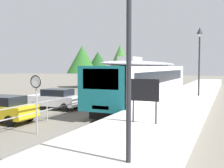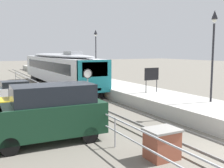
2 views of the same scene
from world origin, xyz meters
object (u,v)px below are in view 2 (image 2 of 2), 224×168
at_px(platform_notice_board, 152,75).
at_px(brick_utility_cabinet, 162,143).
at_px(parked_hatchback_white, 12,90).
at_px(platform_lamp_mid_platform, 96,44).
at_px(parked_hatchback_yellow, 24,101).
at_px(speed_limit_sign, 88,80).
at_px(parked_van_dark_green, 49,113).
at_px(platform_lamp_near_end, 214,39).
at_px(commuter_train, 58,67).

xyz_separation_m(platform_notice_board, brick_utility_cabinet, (-5.62, -8.37, -1.61)).
xyz_separation_m(brick_utility_cabinet, parked_hatchback_white, (-3.20, 14.97, 0.22)).
distance_m(platform_lamp_mid_platform, parked_hatchback_yellow, 14.96).
bearing_deg(brick_utility_cabinet, speed_limit_sign, 86.76).
bearing_deg(parked_van_dark_green, parked_hatchback_yellow, 90.21).
relative_size(platform_lamp_near_end, parked_hatchback_yellow, 1.33).
xyz_separation_m(parked_van_dark_green, parked_hatchback_yellow, (-0.02, 5.93, -0.50)).
height_order(speed_limit_sign, brick_utility_cabinet, speed_limit_sign).
distance_m(brick_utility_cabinet, parked_hatchback_yellow, 10.15).
bearing_deg(commuter_train, parked_van_dark_green, -107.82).
bearing_deg(parked_hatchback_yellow, brick_utility_cabinet, -71.62).
bearing_deg(parked_hatchback_white, commuter_train, 46.84).
relative_size(platform_notice_board, parked_hatchback_white, 0.45).
height_order(speed_limit_sign, parked_hatchback_white, speed_limit_sign).
distance_m(commuter_train, parked_hatchback_yellow, 12.62).
relative_size(commuter_train, parked_hatchback_white, 4.91).
height_order(platform_notice_board, brick_utility_cabinet, platform_notice_board).
bearing_deg(platform_lamp_near_end, parked_hatchback_yellow, 148.81).
relative_size(speed_limit_sign, parked_hatchback_yellow, 0.70).
bearing_deg(parked_hatchback_yellow, parked_van_dark_green, -89.79).
bearing_deg(platform_lamp_near_end, brick_utility_cabinet, -150.56).
distance_m(brick_utility_cabinet, parked_hatchback_white, 15.31).
xyz_separation_m(brick_utility_cabinet, parked_van_dark_green, (-3.18, 3.71, 0.72)).
bearing_deg(commuter_train, platform_lamp_mid_platform, -8.07).
bearing_deg(parked_hatchback_yellow, platform_lamp_near_end, -31.19).
height_order(commuter_train, speed_limit_sign, commuter_train).
relative_size(platform_lamp_near_end, speed_limit_sign, 1.91).
height_order(platform_lamp_mid_platform, brick_utility_cabinet, platform_lamp_mid_platform).
relative_size(platform_lamp_mid_platform, speed_limit_sign, 1.91).
bearing_deg(parked_hatchback_yellow, speed_limit_sign, -23.21).
distance_m(platform_lamp_mid_platform, speed_limit_sign, 13.89).
bearing_deg(parked_hatchback_white, speed_limit_sign, -62.09).
xyz_separation_m(commuter_train, speed_limit_sign, (-1.89, -12.82, -0.02)).
xyz_separation_m(platform_lamp_near_end, brick_utility_cabinet, (-6.58, -3.71, -4.05)).
bearing_deg(speed_limit_sign, parked_hatchback_white, 117.91).
xyz_separation_m(platform_lamp_mid_platform, brick_utility_cabinet, (-6.58, -20.28, -4.05)).
bearing_deg(commuter_train, parked_hatchback_white, -133.16).
distance_m(platform_lamp_near_end, parked_hatchback_yellow, 12.06).
distance_m(platform_lamp_near_end, platform_lamp_mid_platform, 16.57).
bearing_deg(speed_limit_sign, platform_notice_board, 3.40).
bearing_deg(brick_utility_cabinet, platform_lamp_mid_platform, 72.03).
height_order(platform_lamp_near_end, parked_van_dark_green, platform_lamp_near_end).
height_order(platform_lamp_mid_platform, platform_notice_board, platform_lamp_mid_platform).
xyz_separation_m(platform_lamp_mid_platform, parked_hatchback_white, (-9.78, -5.31, -3.83)).
height_order(platform_notice_board, parked_hatchback_white, platform_notice_board).
xyz_separation_m(platform_notice_board, parked_hatchback_white, (-8.82, 6.60, -1.40)).
relative_size(platform_lamp_near_end, parked_van_dark_green, 1.08).
distance_m(platform_notice_board, parked_van_dark_green, 10.00).
relative_size(platform_lamp_mid_platform, parked_van_dark_green, 1.08).
relative_size(commuter_train, platform_lamp_mid_platform, 3.70).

